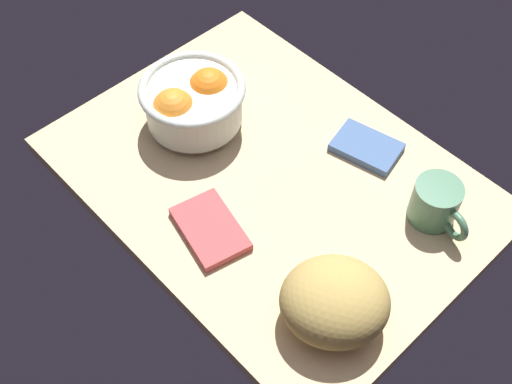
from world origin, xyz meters
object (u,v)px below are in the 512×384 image
at_px(bread_loaf, 335,301).
at_px(mug, 436,204).
at_px(fruit_bowl, 193,101).
at_px(napkin_spare, 210,229).
at_px(napkin_folded, 366,147).

relative_size(bread_loaf, mug, 1.37).
height_order(fruit_bowl, napkin_spare, fruit_bowl).
xyz_separation_m(bread_loaf, napkin_folded, (0.18, -0.29, -0.05)).
xyz_separation_m(fruit_bowl, mug, (-0.43, -0.15, -0.02)).
distance_m(fruit_bowl, napkin_folded, 0.32).
bearing_deg(bread_loaf, napkin_spare, 7.25).
distance_m(napkin_folded, napkin_spare, 0.32).
bearing_deg(napkin_spare, bread_loaf, -172.75).
bearing_deg(napkin_folded, napkin_spare, 79.50).
distance_m(napkin_folded, mug, 0.17).
bearing_deg(napkin_folded, fruit_bowl, 35.26).
bearing_deg(mug, napkin_spare, 51.22).
xyz_separation_m(bread_loaf, mug, (0.01, -0.25, -0.02)).
height_order(napkin_folded, napkin_spare, same).
xyz_separation_m(fruit_bowl, napkin_folded, (-0.26, -0.18, -0.05)).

